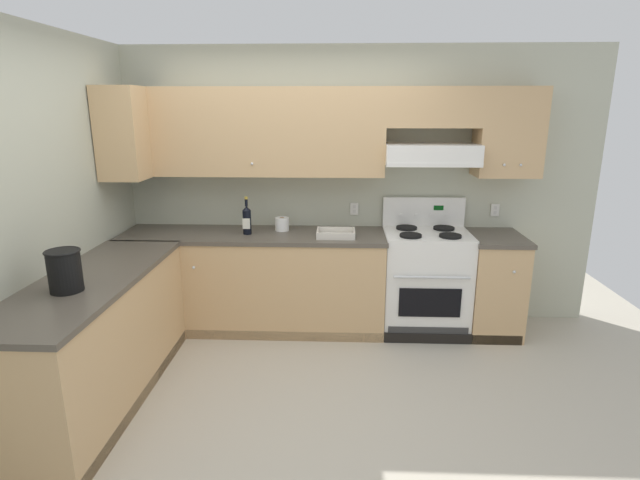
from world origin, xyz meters
The scene contains 10 objects.
ground_plane centered at (0.00, 0.00, 0.00)m, with size 7.04×7.04×0.00m, color #B2AA99.
wall_back centered at (0.39, 1.53, 1.48)m, with size 4.68×0.57×2.55m.
wall_left centered at (-1.59, 0.23, 1.34)m, with size 0.47×4.00×2.55m.
counter_back_run centered at (0.00, 1.24, 0.45)m, with size 3.60×0.65×0.91m.
counter_left_run centered at (-1.24, 0.00, 0.45)m, with size 0.63×1.91×0.91m.
stove centered at (1.21, 1.25, 0.48)m, with size 0.76×0.62×1.20m.
wine_bottle centered at (-0.40, 1.21, 1.05)m, with size 0.08×0.08×0.34m.
bowl centered at (0.40, 1.15, 0.93)m, with size 0.33×0.24×0.06m.
bucket centered at (-1.26, -0.25, 1.05)m, with size 0.21×0.21×0.26m.
paper_towel_roll centered at (-0.10, 1.36, 0.97)m, with size 0.13×0.13×0.12m.
Camera 1 is at (0.43, -3.07, 2.02)m, focal length 27.87 mm.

